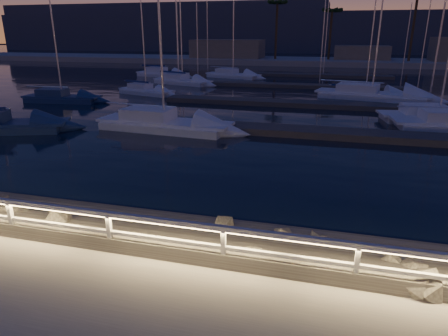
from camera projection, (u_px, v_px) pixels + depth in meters
The scene contains 18 objects.
ground at pixel (184, 260), 9.80m from camera, with size 400.00×400.00×0.00m, color #AAA499.
harbor_water at pixel (297, 101), 38.66m from camera, with size 400.00×440.00×0.60m.
guard_rail at pixel (180, 232), 9.57m from camera, with size 44.11×0.12×1.06m.
riprap at pixel (388, 263), 10.10m from camera, with size 32.75×2.86×1.37m.
floating_docks at pixel (299, 93), 39.64m from camera, with size 22.00×36.00×0.40m.
far_shore at pixel (317, 59), 77.44m from camera, with size 160.00×14.00×5.20m.
palm_left at pixel (277, 5), 74.32m from camera, with size 3.00×3.00×11.20m.
palm_center at pixel (332, 12), 73.21m from camera, with size 3.00×3.00×9.70m.
distant_hills at pixel (260, 34), 135.92m from camera, with size 230.00×37.50×18.00m.
sailboat_a at pixel (60, 97), 35.53m from camera, with size 7.02×2.82×11.71m.
sailboat_c at pixel (435, 115), 27.74m from camera, with size 8.27×3.65×13.59m.
sailboat_e at pixel (145, 90), 39.91m from camera, with size 6.38×3.52×10.54m.
sailboat_f at pixel (161, 122), 25.36m from camera, with size 8.86×3.28×14.80m.
sailboat_g at pixel (363, 94), 37.83m from camera, with size 7.39×3.24×12.13m.
sailboat_i at pixel (161, 73), 55.94m from camera, with size 7.89×3.65×13.04m.
sailboat_j at pixel (181, 80), 47.74m from camera, with size 7.88×4.51×12.98m.
sailboat_l at pixel (369, 94), 37.17m from camera, with size 10.47×5.10×17.06m.
sailboat_n at pixel (232, 74), 54.46m from camera, with size 8.00×4.39×13.15m.
Camera 1 is at (3.16, -8.00, 5.31)m, focal length 32.00 mm.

